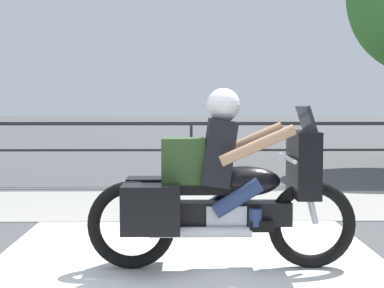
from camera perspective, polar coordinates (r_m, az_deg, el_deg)
ground_plane at (r=4.97m, az=0.83°, el=-12.66°), size 120.00×120.00×0.00m
sidewalk_band at (r=8.29m, az=0.13°, el=-5.88°), size 44.00×2.40×0.01m
crosswalk_band at (r=4.78m, az=-0.20°, el=-13.30°), size 3.55×6.00×0.01m
fence_railing at (r=10.27m, az=-0.08°, el=0.87°), size 36.00×0.05×1.10m
motorcycle at (r=5.05m, az=2.64°, el=-4.40°), size 2.32×0.76×1.55m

